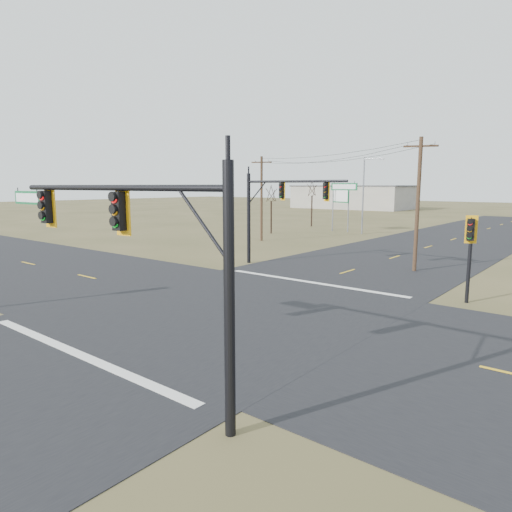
% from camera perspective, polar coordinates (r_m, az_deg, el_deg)
% --- Properties ---
extents(ground, '(320.00, 320.00, 0.00)m').
position_cam_1_polar(ground, '(21.58, -3.75, -6.62)').
color(ground, brown).
rests_on(ground, ground).
extents(road_ew, '(160.00, 14.00, 0.02)m').
position_cam_1_polar(road_ew, '(21.57, -3.75, -6.59)').
color(road_ew, black).
rests_on(road_ew, ground).
extents(road_ns, '(14.00, 160.00, 0.02)m').
position_cam_1_polar(road_ns, '(21.57, -3.75, -6.59)').
color(road_ns, black).
rests_on(road_ns, ground).
extents(stop_bar_near, '(12.00, 0.40, 0.01)m').
position_cam_1_polar(stop_bar_near, '(17.11, -21.41, -11.28)').
color(stop_bar_near, silver).
rests_on(stop_bar_near, road_ns).
extents(stop_bar_far, '(12.00, 0.40, 0.01)m').
position_cam_1_polar(stop_bar_far, '(27.39, 6.98, -3.28)').
color(stop_bar_far, silver).
rests_on(stop_bar_far, road_ns).
extents(mast_arm_near, '(10.33, 0.44, 6.27)m').
position_cam_1_polar(mast_arm_near, '(12.96, -16.64, 3.36)').
color(mast_arm_near, black).
rests_on(mast_arm_near, ground).
extents(mast_arm_far, '(8.83, 0.58, 6.61)m').
position_cam_1_polar(mast_arm_far, '(31.84, 3.39, 7.10)').
color(mast_arm_far, black).
rests_on(mast_arm_far, ground).
extents(pedestal_signal_ne, '(0.67, 0.59, 4.34)m').
position_cam_1_polar(pedestal_signal_ne, '(24.27, 25.20, 1.92)').
color(pedestal_signal_ne, black).
rests_on(pedestal_signal_ne, ground).
extents(utility_pole_near, '(2.06, 0.91, 8.87)m').
position_cam_1_polar(utility_pole_near, '(32.21, 19.58, 6.34)').
color(utility_pole_near, '#462D1E').
rests_on(utility_pole_near, ground).
extents(utility_pole_far, '(2.00, 0.93, 8.69)m').
position_cam_1_polar(utility_pole_far, '(47.54, 0.69, 7.37)').
color(utility_pole_far, '#462D1E').
rests_on(utility_pole_far, ground).
extents(highway_sign, '(2.73, 1.14, 5.44)m').
position_cam_1_polar(highway_sign, '(58.21, 10.54, 6.84)').
color(highway_sign, gray).
rests_on(highway_sign, ground).
extents(streetlight_c, '(2.52, 0.31, 9.01)m').
position_cam_1_polar(streetlight_c, '(55.59, 13.44, 7.86)').
color(streetlight_c, gray).
rests_on(streetlight_c, ground).
extents(bare_tree_a, '(2.95, 2.95, 6.11)m').
position_cam_1_polar(bare_tree_a, '(55.09, 1.92, 7.86)').
color(bare_tree_a, black).
rests_on(bare_tree_a, ground).
extents(bare_tree_b, '(3.11, 3.11, 6.63)m').
position_cam_1_polar(bare_tree_b, '(65.18, 7.03, 8.35)').
color(bare_tree_b, black).
rests_on(bare_tree_b, ground).
extents(warehouse_left, '(28.00, 14.00, 5.50)m').
position_cam_1_polar(warehouse_left, '(118.39, 11.89, 7.17)').
color(warehouse_left, '#A9A296').
rests_on(warehouse_left, ground).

